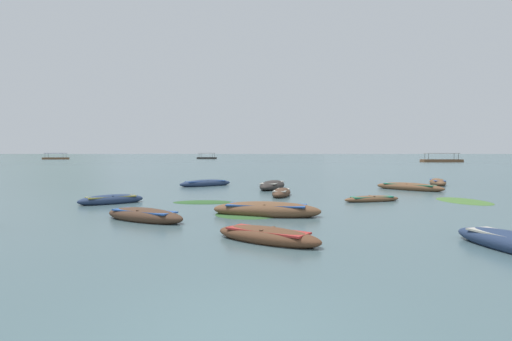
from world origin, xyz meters
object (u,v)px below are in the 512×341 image
rowboat_10 (206,183)px  ferry_0 (207,158)px  rowboat_3 (267,236)px  ferry_2 (56,158)px  rowboat_11 (111,200)px  rowboat_6 (409,187)px  rowboat_1 (266,210)px  rowboat_5 (372,199)px  rowboat_8 (438,182)px  rowboat_9 (272,186)px  rowboat_4 (281,193)px  rowboat_13 (144,216)px  ferry_1 (441,160)px

rowboat_10 → ferry_0: 134.99m
rowboat_3 → ferry_2: 161.89m
rowboat_11 → rowboat_6: bearing=24.8°
rowboat_1 → rowboat_5: (5.19, 4.77, -0.09)m
rowboat_6 → rowboat_8: (3.61, 4.44, 0.00)m
rowboat_10 → ferry_2: 143.55m
rowboat_6 → rowboat_10: (-13.63, 2.81, -0.00)m
rowboat_1 → rowboat_9: rowboat_9 is taller
rowboat_4 → rowboat_5: bearing=-29.5°
rowboat_13 → ferry_1: bearing=62.3°
rowboat_3 → ferry_0: size_ratio=0.40×
rowboat_3 → ferry_1: (45.48, 98.33, 0.29)m
rowboat_5 → rowboat_9: bearing=124.5°
rowboat_3 → rowboat_13: 5.47m
rowboat_6 → rowboat_9: bearing=175.9°
rowboat_5 → rowboat_11: size_ratio=1.02×
rowboat_8 → rowboat_9: 13.01m
rowboat_13 → ferry_2: 156.86m
rowboat_8 → rowboat_13: (-17.09, -16.91, -0.01)m
rowboat_10 → rowboat_5: bearing=-43.8°
rowboat_11 → ferry_0: (-16.94, 143.96, 0.28)m
rowboat_11 → ferry_1: ferry_1 is taller
rowboat_8 → rowboat_5: bearing=-125.0°
rowboat_4 → rowboat_8: (11.98, 8.38, 0.01)m
rowboat_10 → ferry_2: (-74.97, 122.42, 0.27)m
rowboat_10 → rowboat_6: bearing=-11.7°
rowboat_3 → ferry_1: size_ratio=0.31×
rowboat_4 → rowboat_13: bearing=-120.9°
rowboat_3 → ferry_2: ferry_2 is taller
rowboat_1 → rowboat_3: size_ratio=1.34×
rowboat_3 → ferry_2: size_ratio=0.36×
rowboat_6 → ferry_2: bearing=125.3°
rowboat_3 → ferry_0: (-24.33, 152.14, 0.29)m
rowboat_1 → rowboat_4: size_ratio=1.39×
rowboat_1 → rowboat_13: size_ratio=1.23×
rowboat_8 → ferry_0: 137.01m
rowboat_6 → rowboat_13: rowboat_6 is taller
rowboat_5 → rowboat_4: bearing=150.5°
rowboat_6 → rowboat_9: 8.85m
rowboat_3 → rowboat_5: bearing=61.3°
rowboat_5 → ferry_2: bearing=122.7°
rowboat_3 → rowboat_4: (0.77, 11.87, 0.01)m
rowboat_5 → ferry_1: (40.34, 88.94, 0.33)m
rowboat_1 → rowboat_11: size_ratio=1.43×
rowboat_6 → rowboat_13: 18.36m
rowboat_1 → rowboat_5: rowboat_1 is taller
rowboat_1 → rowboat_13: rowboat_1 is taller
rowboat_3 → rowboat_10: bearing=103.6°
rowboat_10 → rowboat_11: rowboat_10 is taller
rowboat_10 → rowboat_13: bearing=-89.4°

